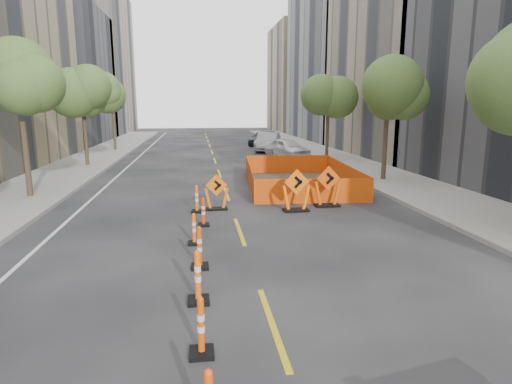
{
  "coord_description": "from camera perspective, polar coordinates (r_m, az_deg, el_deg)",
  "views": [
    {
      "loc": [
        -1.28,
        -9.06,
        3.92
      ],
      "look_at": [
        0.64,
        4.79,
        1.1
      ],
      "focal_mm": 30.0,
      "sensor_mm": 36.0,
      "label": 1
    }
  ],
  "objects": [
    {
      "name": "tree_r_b",
      "position": [
        23.19,
        17.2,
        12.4
      ],
      "size": [
        2.8,
        2.8,
        5.95
      ],
      "color": "#382B1E",
      "rests_on": "ground"
    },
    {
      "name": "parked_car_mid",
      "position": [
        37.86,
        1.58,
        6.7
      ],
      "size": [
        3.13,
        5.28,
        1.64
      ],
      "primitive_type": "imported",
      "rotation": [
        0.0,
        0.0,
        -0.3
      ],
      "color": "#97979C",
      "rests_on": "ground"
    },
    {
      "name": "sidewalk_left",
      "position": [
        22.76,
        -27.58,
        0.37
      ],
      "size": [
        4.0,
        90.0,
        0.15
      ],
      "primitive_type": "cube",
      "color": "gray",
      "rests_on": "ground"
    },
    {
      "name": "chevron_sign_center",
      "position": [
        16.15,
        5.4,
        0.24
      ],
      "size": [
        1.17,
        0.81,
        1.62
      ],
      "primitive_type": null,
      "rotation": [
        0.0,
        0.0,
        0.16
      ],
      "color": "#FF670A",
      "rests_on": "ground"
    },
    {
      "name": "channelizer_6",
      "position": [
        16.1,
        -7.9,
        -0.9
      ],
      "size": [
        0.41,
        0.41,
        1.05
      ],
      "primitive_type": null,
      "color": "#FF630A",
      "rests_on": "ground"
    },
    {
      "name": "sidewalk_right",
      "position": [
        23.75,
        17.88,
        1.53
      ],
      "size": [
        4.0,
        90.0,
        0.15
      ],
      "primitive_type": "cube",
      "color": "gray",
      "rests_on": "ground"
    },
    {
      "name": "bld_left_d",
      "position": [
        50.85,
        -26.7,
        13.7
      ],
      "size": [
        12.0,
        16.0,
        14.0
      ],
      "primitive_type": "cube",
      "color": "#4C4C51",
      "rests_on": "ground"
    },
    {
      "name": "chevron_sign_right",
      "position": [
        17.09,
        9.56,
        0.76
      ],
      "size": [
        1.15,
        0.77,
        1.63
      ],
      "primitive_type": null,
      "rotation": [
        0.0,
        0.0,
        0.12
      ],
      "color": "#D74B09",
      "rests_on": "ground"
    },
    {
      "name": "tree_l_d",
      "position": [
        39.71,
        -18.62,
        11.7
      ],
      "size": [
        2.8,
        2.8,
        5.95
      ],
      "color": "#382B1E",
      "rests_on": "ground"
    },
    {
      "name": "safety_fence",
      "position": [
        21.55,
        5.64,
        2.26
      ],
      "size": [
        5.48,
        8.63,
        1.03
      ],
      "primitive_type": null,
      "rotation": [
        0.0,
        0.0,
        -0.08
      ],
      "color": "#DB460B",
      "rests_on": "ground"
    },
    {
      "name": "tree_r_c",
      "position": [
        32.54,
        9.64,
        12.31
      ],
      "size": [
        2.8,
        2.8,
        5.95
      ],
      "color": "#382B1E",
      "rests_on": "ground"
    },
    {
      "name": "channelizer_2",
      "position": [
        8.83,
        -7.76,
        -11.12
      ],
      "size": [
        0.44,
        0.44,
        1.12
      ],
      "primitive_type": null,
      "color": "#FF610A",
      "rests_on": "ground"
    },
    {
      "name": "channelizer_3",
      "position": [
        10.61,
        -7.55,
        -7.32
      ],
      "size": [
        0.42,
        0.42,
        1.07
      ],
      "primitive_type": null,
      "color": "#D94609",
      "rests_on": "ground"
    },
    {
      "name": "bld_right_d",
      "position": [
        52.9,
        13.01,
        17.73
      ],
      "size": [
        12.0,
        18.0,
        20.0
      ],
      "primitive_type": "cube",
      "color": "gray",
      "rests_on": "ground"
    },
    {
      "name": "ground_plane",
      "position": [
        9.96,
        0.14,
        -11.79
      ],
      "size": [
        140.0,
        140.0,
        0.0
      ],
      "primitive_type": "plane",
      "color": "black"
    },
    {
      "name": "bld_left_e",
      "position": [
        66.82,
        -22.35,
        15.8
      ],
      "size": [
        12.0,
        20.0,
        20.0
      ],
      "primitive_type": "cube",
      "color": "gray",
      "rests_on": "ground"
    },
    {
      "name": "channelizer_5",
      "position": [
        14.26,
        -7.04,
        -2.63
      ],
      "size": [
        0.38,
        0.38,
        0.97
      ],
      "primitive_type": null,
      "color": "red",
      "rests_on": "ground"
    },
    {
      "name": "bld_right_e",
      "position": [
        70.21,
        7.45,
        14.64
      ],
      "size": [
        12.0,
        14.0,
        16.0
      ],
      "primitive_type": "cube",
      "color": "tan",
      "rests_on": "ground"
    },
    {
      "name": "chevron_sign_left",
      "position": [
        16.4,
        -5.29,
        -0.01
      ],
      "size": [
        0.96,
        0.62,
        1.38
      ],
      "primitive_type": null,
      "rotation": [
        0.0,
        0.0,
        0.07
      ],
      "color": "#E56009",
      "rests_on": "ground"
    },
    {
      "name": "channelizer_1",
      "position": [
        7.14,
        -7.34,
        -17.33
      ],
      "size": [
        0.4,
        0.4,
        1.0
      ],
      "primitive_type": null,
      "color": "#D54D08",
      "rests_on": "ground"
    },
    {
      "name": "parked_car_near",
      "position": [
        32.78,
        4.18,
        5.83
      ],
      "size": [
        3.29,
        4.79,
        1.51
      ],
      "primitive_type": "imported",
      "rotation": [
        0.0,
        0.0,
        0.37
      ],
      "color": "white",
      "rests_on": "ground"
    },
    {
      "name": "bld_right_c",
      "position": [
        37.73,
        21.93,
        15.29
      ],
      "size": [
        12.0,
        16.0,
        14.0
      ],
      "primitive_type": "cube",
      "color": "gray",
      "rests_on": "ground"
    },
    {
      "name": "parked_car_far",
      "position": [
        43.29,
        0.83,
        7.12
      ],
      "size": [
        3.63,
        5.1,
        1.37
      ],
      "primitive_type": "imported",
      "rotation": [
        0.0,
        0.0,
        -0.41
      ],
      "color": "black",
      "rests_on": "ground"
    },
    {
      "name": "tree_l_b",
      "position": [
        20.36,
        -29.02,
        11.71
      ],
      "size": [
        2.8,
        2.8,
        5.95
      ],
      "color": "#382B1E",
      "rests_on": "ground"
    },
    {
      "name": "tree_l_c",
      "position": [
        29.93,
        -22.14,
        11.74
      ],
      "size": [
        2.8,
        2.8,
        5.95
      ],
      "color": "#382B1E",
      "rests_on": "ground"
    },
    {
      "name": "channelizer_4",
      "position": [
        12.44,
        -8.26,
        -4.87
      ],
      "size": [
        0.36,
        0.36,
        0.93
      ],
      "primitive_type": null,
      "color": "#FC5F0A",
      "rests_on": "ground"
    }
  ]
}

